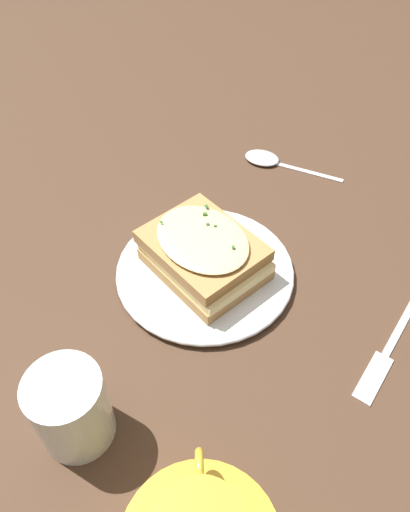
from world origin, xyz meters
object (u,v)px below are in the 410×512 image
object	(u,v)px
fork	(385,356)
dinner_plate	(205,271)
sandwich	(204,253)
spoon	(267,159)
water_glass	(71,409)

from	to	relation	value
fork	dinner_plate	bearing A→B (deg)	4.62
sandwich	fork	size ratio (longest dim) A/B	0.96
dinner_plate	sandwich	distance (m)	0.03
sandwich	spoon	size ratio (longest dim) A/B	1.10
water_glass	fork	world-z (taller)	water_glass
dinner_plate	water_glass	bearing A→B (deg)	26.92
sandwich	fork	world-z (taller)	sandwich
water_glass	spoon	xyz separation A→B (m)	(-0.44, -0.27, -0.04)
spoon	fork	bearing A→B (deg)	-140.12
dinner_plate	spoon	bearing A→B (deg)	-144.34
sandwich	water_glass	world-z (taller)	water_glass
water_glass	spoon	size ratio (longest dim) A/B	0.64
fork	spoon	size ratio (longest dim) A/B	1.15
dinner_plate	water_glass	size ratio (longest dim) A/B	2.44
water_glass	sandwich	bearing A→B (deg)	-152.56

